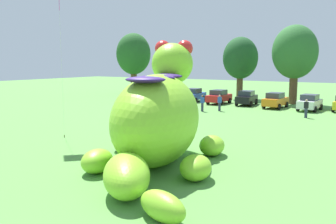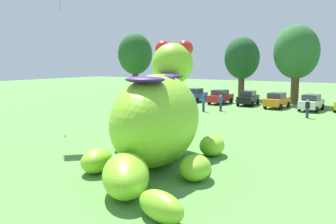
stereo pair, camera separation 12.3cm
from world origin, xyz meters
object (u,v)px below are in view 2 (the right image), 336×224
Objects in this scene: car_white at (311,103)px; spectator_by_cars at (221,103)px; car_black at (248,98)px; spectator_mid_field at (307,109)px; car_red at (220,97)px; car_blue at (195,95)px; car_orange at (277,100)px; giant_inflatable_creature at (158,118)px; spectator_near_inflatable at (203,103)px.

spectator_by_cars is (-7.89, -5.42, -0.01)m from car_white.
car_black is 2.48× the size of spectator_mid_field.
car_red is 13.10m from spectator_mid_field.
car_black is (3.39, 0.42, 0.00)m from car_red.
car_blue is 10.79m from car_orange.
car_white is 2.44× the size of spectator_mid_field.
car_black is 2.48× the size of spectator_by_cars.
spectator_near_inflatable is (-7.00, 18.74, -1.48)m from giant_inflatable_creature.
spectator_near_inflatable is (-5.57, -6.93, -0.01)m from car_orange.
car_white is 9.57m from spectator_by_cars.
giant_inflatable_creature is 2.69× the size of car_blue.
car_red and car_orange have the same top height.
car_red is 7.06m from car_orange.
car_blue is at bearing 173.42° from car_red.
car_blue is 7.10m from car_black.
car_blue reaches higher than spectator_by_cars.
car_orange is 2.45× the size of spectator_by_cars.
car_red and car_white have the same top height.
giant_inflatable_creature is 6.58× the size of spectator_by_cars.
car_blue reaches higher than spectator_near_inflatable.
car_orange is 7.09m from spectator_by_cars.
car_white is at bearing -8.87° from car_black.
car_red is at bearing 108.00° from giant_inflatable_creature.
car_white is at bearing -4.56° from car_blue.
car_blue is 14.51m from car_white.
giant_inflatable_creature is at bearing -98.73° from spectator_mid_field.
spectator_mid_field is at bearing 6.47° from spectator_near_inflatable.
car_blue is 3.73m from car_red.
spectator_by_cars is at bearing 105.71° from giant_inflatable_creature.
car_red is 3.42m from car_black.
car_blue reaches higher than spectator_mid_field.
giant_inflatable_creature is 20.16m from spectator_mid_field.
spectator_by_cars is at bearing 179.51° from spectator_mid_field.
car_blue is (-12.18, 26.52, -1.47)m from giant_inflatable_creature.
car_white is at bearing -4.65° from car_orange.
car_black is at bearing 100.86° from giant_inflatable_creature.
car_orange is 7.32m from spectator_mid_field.
car_red is 0.99× the size of car_white.
giant_inflatable_creature reaches higher than car_black.
car_black is 10.50m from spectator_mid_field.
spectator_by_cars is (-0.53, -6.57, -0.01)m from car_black.
car_white is (2.28, 25.37, -1.47)m from giant_inflatable_creature.
car_orange is (7.05, -0.42, 0.00)m from car_red.
giant_inflatable_creature is 25.51m from car_white.
car_black is 8.01m from spectator_near_inflatable.
car_blue is at bearing 175.47° from car_orange.
spectator_near_inflatable is (-1.92, -7.78, -0.01)m from car_black.
car_white reaches higher than spectator_near_inflatable.
car_white reaches higher than spectator_mid_field.
car_orange is at bearing -4.53° from car_blue.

